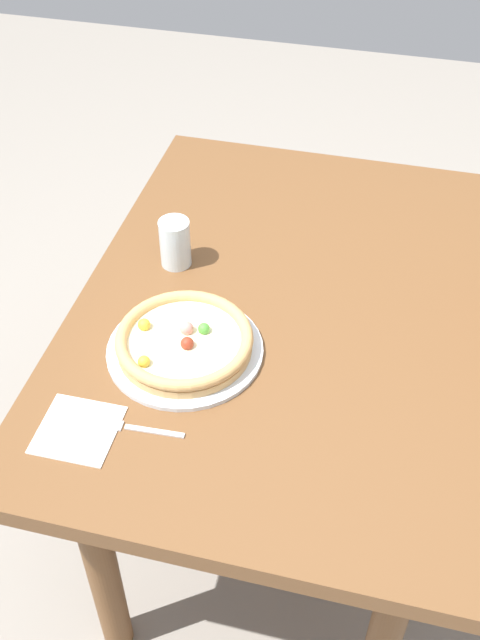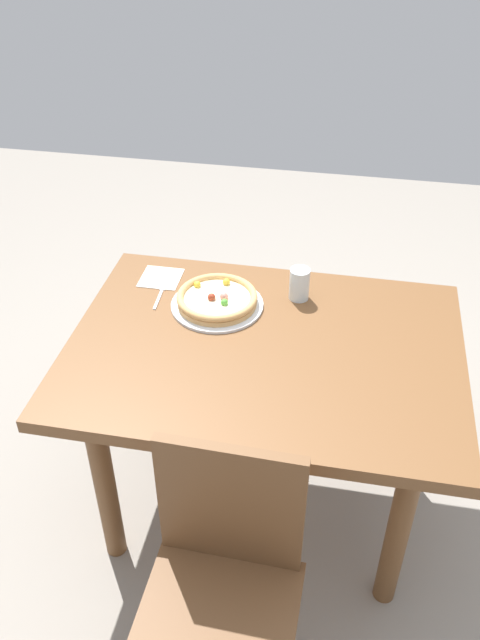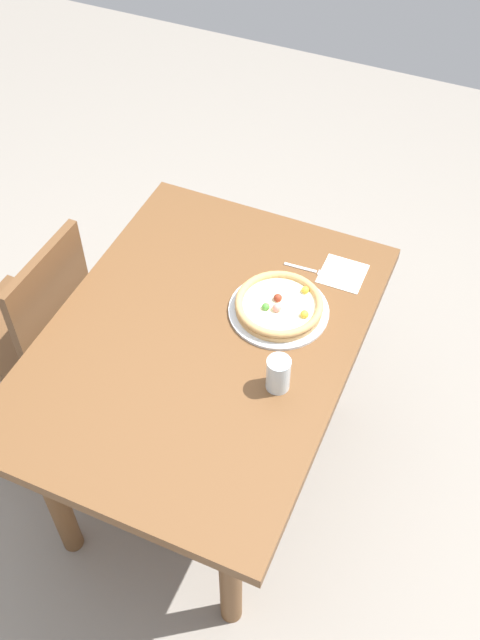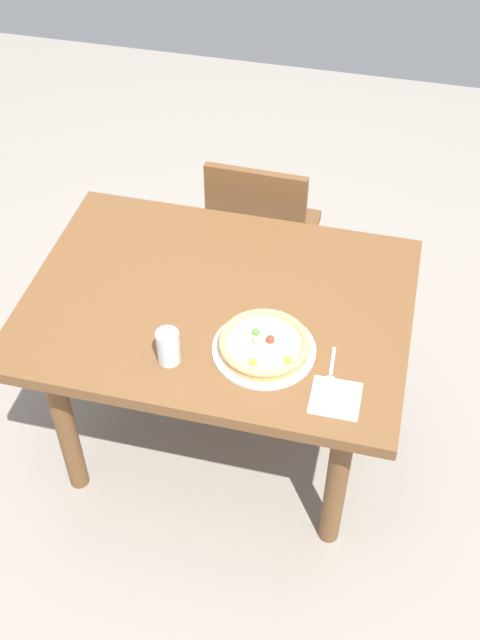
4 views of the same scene
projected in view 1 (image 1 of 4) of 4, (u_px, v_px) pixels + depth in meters
ground_plane at (279, 503)px, 2.13m from camera, size 6.00×6.00×0.00m
dining_table at (289, 340)px, 1.68m from camera, size 1.22×0.90×0.75m
plate at (185, 350)px, 1.50m from camera, size 0.31×0.31×0.01m
pizza at (184, 341)px, 1.48m from camera, size 0.27×0.27×0.05m
fork at (132, 428)px, 1.36m from camera, size 0.02×0.17×0.00m
drinking_glass at (175, 243)px, 1.67m from camera, size 0.07×0.07×0.11m
napkin at (78, 430)px, 1.36m from camera, size 0.14×0.14×0.00m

